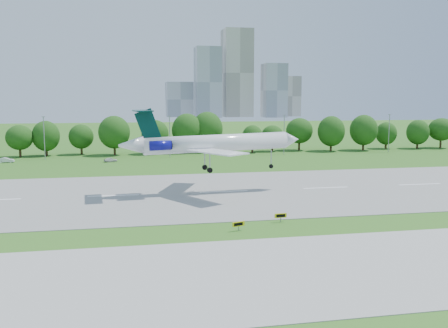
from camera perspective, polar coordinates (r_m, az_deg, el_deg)
ground at (r=66.36m, az=-13.03°, el=-7.71°), size 600.00×600.00×0.00m
runway at (r=90.72m, az=-12.53°, el=-3.57°), size 400.00×45.00×0.08m
taxiway at (r=49.21m, az=-13.71°, el=-13.13°), size 400.00×23.00×0.08m
tree_line at (r=156.45m, az=-12.03°, el=3.32°), size 288.40×8.40×10.40m
light_poles at (r=146.53m, az=-13.07°, el=3.08°), size 175.90×0.25×12.19m
skyline at (r=465.20m, az=1.02°, el=9.16°), size 127.00×52.00×80.00m
airliner at (r=90.43m, az=-1.88°, el=2.44°), size 33.91×24.67×11.56m
taxi_sign_centre at (r=65.54m, az=1.67°, el=-6.89°), size 1.73×0.72×1.23m
taxi_sign_right at (r=70.52m, az=6.49°, el=-5.89°), size 1.77×0.38×1.24m
service_vehicle_a at (r=146.22m, az=-23.66°, el=0.40°), size 4.29×1.93×1.37m
service_vehicle_b at (r=139.08m, az=-12.84°, el=0.48°), size 3.79×2.49×1.20m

